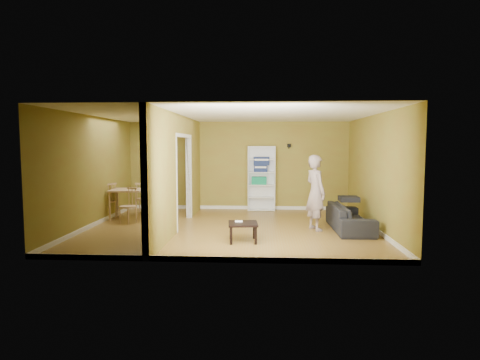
% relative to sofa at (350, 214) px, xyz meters
% --- Properties ---
extents(room_shell, '(6.50, 6.50, 6.50)m').
position_rel_sofa_xyz_m(room_shell, '(-2.70, 0.06, 0.93)').
color(room_shell, brown).
rests_on(room_shell, ground).
extents(partition, '(0.22, 5.50, 2.60)m').
position_rel_sofa_xyz_m(partition, '(-3.90, 0.06, 0.93)').
color(partition, olive).
rests_on(partition, ground).
extents(wall_speaker, '(0.10, 0.10, 0.10)m').
position_rel_sofa_xyz_m(wall_speaker, '(-1.20, 2.75, 1.53)').
color(wall_speaker, black).
rests_on(wall_speaker, room_shell).
extents(sofa, '(1.97, 0.85, 0.75)m').
position_rel_sofa_xyz_m(sofa, '(0.00, 0.00, 0.00)').
color(sofa, black).
rests_on(sofa, ground).
extents(person, '(0.89, 0.82, 1.99)m').
position_rel_sofa_xyz_m(person, '(-0.78, -0.04, 0.62)').
color(person, slate).
rests_on(person, ground).
extents(bookshelf, '(0.79, 0.35, 1.89)m').
position_rel_sofa_xyz_m(bookshelf, '(-2.00, 2.67, 0.57)').
color(bookshelf, white).
rests_on(bookshelf, ground).
extents(paper_box_teal, '(0.43, 0.28, 0.22)m').
position_rel_sofa_xyz_m(paper_box_teal, '(-2.07, 2.62, 0.51)').
color(paper_box_teal, '#16624C').
rests_on(paper_box_teal, bookshelf).
extents(paper_box_navy_b, '(0.39, 0.25, 0.20)m').
position_rel_sofa_xyz_m(paper_box_navy_b, '(-2.03, 2.62, 0.86)').
color(paper_box_navy_b, navy).
rests_on(paper_box_navy_b, bookshelf).
extents(paper_box_navy_c, '(0.46, 0.30, 0.23)m').
position_rel_sofa_xyz_m(paper_box_navy_c, '(-2.00, 2.62, 1.12)').
color(paper_box_navy_c, '#1B184F').
rests_on(paper_box_navy_c, bookshelf).
extents(coffee_table, '(0.57, 0.57, 0.38)m').
position_rel_sofa_xyz_m(coffee_table, '(-2.36, -1.24, -0.05)').
color(coffee_table, black).
rests_on(coffee_table, ground).
extents(game_controller, '(0.15, 0.04, 0.03)m').
position_rel_sofa_xyz_m(game_controller, '(-2.44, -1.17, 0.02)').
color(game_controller, white).
rests_on(game_controller, coffee_table).
extents(dining_table, '(1.23, 0.82, 0.77)m').
position_rel_sofa_xyz_m(dining_table, '(-5.30, 1.15, 0.31)').
color(dining_table, tan).
rests_on(dining_table, ground).
extents(chair_left, '(0.57, 0.57, 0.93)m').
position_rel_sofa_xyz_m(chair_left, '(-6.05, 1.18, 0.09)').
color(chair_left, tan).
rests_on(chair_left, ground).
extents(chair_near, '(0.53, 0.53, 0.87)m').
position_rel_sofa_xyz_m(chair_near, '(-5.27, 0.49, 0.06)').
color(chair_near, tan).
rests_on(chair_near, ground).
extents(chair_far, '(0.41, 0.41, 0.88)m').
position_rel_sofa_xyz_m(chair_far, '(-5.30, 1.83, 0.07)').
color(chair_far, tan).
rests_on(chair_far, ground).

